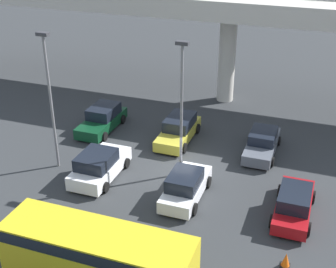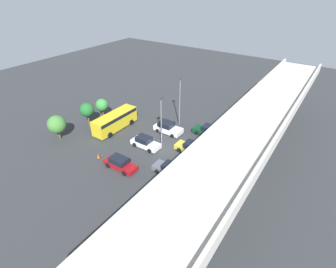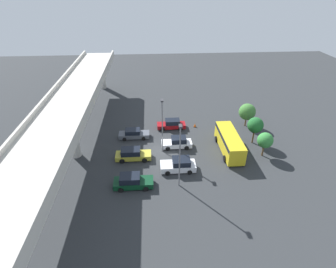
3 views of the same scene
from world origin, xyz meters
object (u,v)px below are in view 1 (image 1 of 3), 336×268
(parked_car_0, at_px, (102,119))
(parked_car_5, at_px, (294,203))
(parked_car_3, at_px, (186,186))
(parked_car_4, at_px, (262,143))
(shuttle_bus, at_px, (98,254))
(lamp_post_mid_lot, at_px, (50,92))
(parked_car_1, at_px, (99,166))
(parked_car_2, at_px, (179,129))
(lamp_post_near_aisle, at_px, (182,101))
(traffic_cone, at_px, (286,260))

(parked_car_0, xyz_separation_m, parked_car_5, (13.93, -5.83, -0.03))
(parked_car_3, bearing_deg, parked_car_4, -25.10)
(parked_car_5, bearing_deg, parked_car_4, 23.39)
(shuttle_bus, bearing_deg, lamp_post_mid_lot, -48.92)
(parked_car_1, height_order, parked_car_2, parked_car_1)
(parked_car_0, relative_size, parked_car_1, 1.03)
(parked_car_0, distance_m, lamp_post_near_aisle, 9.13)
(parked_car_1, height_order, shuttle_bus, shuttle_bus)
(parked_car_3, bearing_deg, parked_car_1, 86.58)
(parked_car_2, distance_m, lamp_post_mid_lot, 9.21)
(parked_car_5, distance_m, lamp_post_mid_lot, 14.73)
(traffic_cone, bearing_deg, parked_car_4, 105.41)
(shuttle_bus, relative_size, traffic_cone, 11.64)
(parked_car_3, bearing_deg, parked_car_5, -86.25)
(parked_car_1, bearing_deg, parked_car_5, -89.72)
(parked_car_2, bearing_deg, parked_car_1, -24.82)
(parked_car_5, xyz_separation_m, lamp_post_mid_lot, (-14.14, 0.24, 4.13))
(parked_car_5, bearing_deg, lamp_post_near_aisle, 74.68)
(parked_car_3, distance_m, parked_car_5, 5.75)
(parked_car_4, height_order, traffic_cone, parked_car_4)
(parked_car_2, height_order, shuttle_bus, shuttle_bus)
(parked_car_1, bearing_deg, lamp_post_mid_lot, 84.34)
(parked_car_3, distance_m, lamp_post_near_aisle, 4.69)
(parked_car_2, bearing_deg, traffic_cone, 39.99)
(parked_car_5, distance_m, lamp_post_near_aisle, 8.07)
(parked_car_3, height_order, lamp_post_mid_lot, lamp_post_mid_lot)
(parked_car_2, relative_size, parked_car_3, 1.10)
(lamp_post_near_aisle, distance_m, lamp_post_mid_lot, 7.56)
(parked_car_4, bearing_deg, parked_car_3, -25.10)
(parked_car_1, xyz_separation_m, lamp_post_mid_lot, (-3.00, 0.30, 4.07))
(parked_car_1, xyz_separation_m, shuttle_bus, (3.93, -7.65, 0.83))
(parked_car_4, xyz_separation_m, traffic_cone, (2.79, -10.13, -0.36))
(lamp_post_near_aisle, bearing_deg, parked_car_5, -15.32)
(parked_car_0, height_order, parked_car_2, parked_car_0)
(traffic_cone, bearing_deg, parked_car_0, 145.15)
(parked_car_2, bearing_deg, parked_car_4, 90.89)
(parked_car_3, xyz_separation_m, parked_car_5, (5.73, 0.38, -0.02))
(parked_car_5, xyz_separation_m, traffic_cone, (0.12, -3.96, -0.40))
(parked_car_0, height_order, parked_car_5, parked_car_0)
(parked_car_2, bearing_deg, lamp_post_mid_lot, -44.98)
(parked_car_0, distance_m, parked_car_2, 5.64)
(shuttle_bus, bearing_deg, parked_car_1, -62.79)
(parked_car_2, height_order, parked_car_5, parked_car_2)
(lamp_post_mid_lot, height_order, traffic_cone, lamp_post_mid_lot)
(parked_car_4, bearing_deg, parked_car_5, 23.39)
(parked_car_5, distance_m, shuttle_bus, 10.59)
(parked_car_2, xyz_separation_m, parked_car_5, (8.30, -6.08, -0.03))
(parked_car_3, xyz_separation_m, shuttle_bus, (-1.47, -7.33, 0.87))
(shuttle_bus, bearing_deg, lamp_post_near_aisle, -92.71)
(parked_car_4, relative_size, traffic_cone, 6.76)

